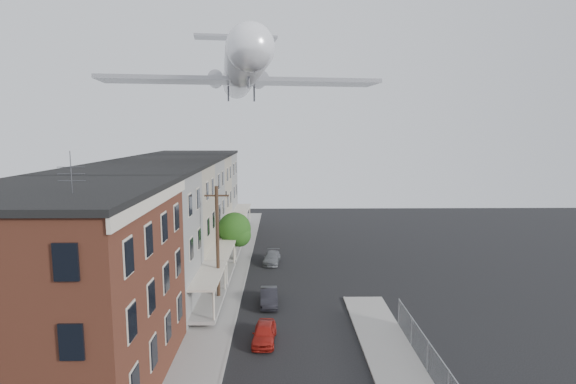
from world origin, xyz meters
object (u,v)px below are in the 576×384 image
Objects in this scene: utility_pole at (218,244)px; street_tree at (236,231)px; airplane at (241,72)px; car_far at (272,258)px; car_near at (264,333)px; car_mid at (269,297)px.

street_tree is (0.33, 9.92, -1.22)m from utility_pole.
car_far is at bearing -13.32° from airplane.
car_near is (3.67, -6.21, -4.09)m from utility_pole.
car_far is (3.47, 0.63, -2.91)m from street_tree.
car_mid is 0.13× the size of airplane.
utility_pole is 17.88m from airplane.
airplane reaches higher than car_far.
car_mid is (0.13, 6.05, 0.01)m from car_near.
utility_pole is 2.63× the size of car_near.
car_mid is 21.46m from airplane.
street_tree reaches higher than car_near.
airplane is at bearing 171.32° from car_far.
car_near is 0.94× the size of car_mid.
utility_pole is 8.30m from car_near.
car_mid is 10.72m from car_far.
utility_pole is 5.58m from car_mid.
car_near is 16.76m from car_far.
car_far is (0.13, 16.76, -0.04)m from car_near.
car_near is at bearing -78.29° from street_tree.
street_tree is 16.73m from car_near.
car_near is at bearing -85.80° from car_far.
airplane reaches higher than utility_pole.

